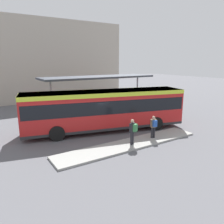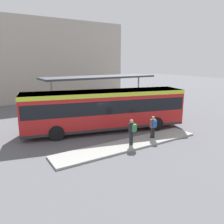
# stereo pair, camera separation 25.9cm
# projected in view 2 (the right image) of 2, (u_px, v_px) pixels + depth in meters

# --- Properties ---
(ground_plane) EXTENTS (120.00, 120.00, 0.00)m
(ground_plane) POSITION_uv_depth(u_px,v_px,m) (105.00, 130.00, 17.46)
(ground_plane) COLOR #5B5B60
(curb_island) EXTENTS (10.44, 1.80, 0.12)m
(curb_island) POSITION_uv_depth(u_px,v_px,m) (130.00, 144.00, 14.35)
(curb_island) COLOR #9E9E99
(curb_island) RESTS_ON ground_plane
(city_bus) EXTENTS (12.72, 5.53, 3.17)m
(city_bus) POSITION_uv_depth(u_px,v_px,m) (105.00, 108.00, 17.04)
(city_bus) COLOR red
(city_bus) RESTS_ON ground_plane
(pedestrian_waiting) EXTENTS (0.50, 0.53, 1.68)m
(pedestrian_waiting) POSITION_uv_depth(u_px,v_px,m) (132.00, 130.00, 13.92)
(pedestrian_waiting) COLOR #232328
(pedestrian_waiting) RESTS_ON curb_island
(pedestrian_companion) EXTENTS (0.42, 0.46, 1.58)m
(pedestrian_companion) POSITION_uv_depth(u_px,v_px,m) (153.00, 126.00, 15.14)
(pedestrian_companion) COLOR #232328
(pedestrian_companion) RESTS_ON curb_island
(bicycle_black) EXTENTS (0.48, 1.68, 0.73)m
(bicycle_black) POSITION_uv_depth(u_px,v_px,m) (167.00, 109.00, 23.72)
(bicycle_black) COLOR black
(bicycle_black) RESTS_ON ground_plane
(bicycle_green) EXTENTS (0.48, 1.61, 0.70)m
(bicycle_green) POSITION_uv_depth(u_px,v_px,m) (159.00, 107.00, 24.36)
(bicycle_green) COLOR black
(bicycle_green) RESTS_ON ground_plane
(bicycle_yellow) EXTENTS (0.48, 1.52, 0.66)m
(bicycle_yellow) POSITION_uv_depth(u_px,v_px,m) (155.00, 106.00, 25.15)
(bicycle_yellow) COLOR black
(bicycle_yellow) RESTS_ON ground_plane
(station_shelter) EXTENTS (11.69, 3.18, 3.93)m
(station_shelter) POSITION_uv_depth(u_px,v_px,m) (100.00, 78.00, 21.94)
(station_shelter) COLOR #383D47
(station_shelter) RESTS_ON ground_plane
(station_building) EXTENTS (28.63, 11.30, 10.90)m
(station_building) POSITION_uv_depth(u_px,v_px,m) (18.00, 61.00, 31.98)
(station_building) COLOR #B2A899
(station_building) RESTS_ON ground_plane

